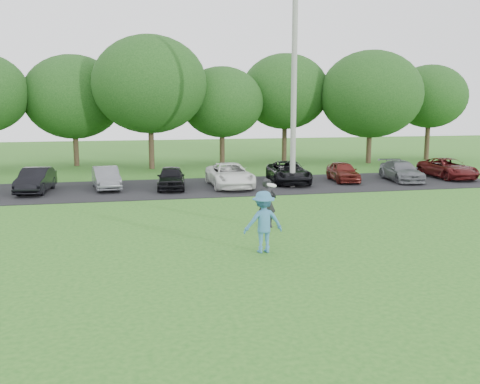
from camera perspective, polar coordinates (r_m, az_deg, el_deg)
The scene contains 7 objects.
ground at distance 15.14m, azimuth 2.87°, elevation -6.99°, with size 100.00×100.00×0.00m, color #26631C.
parking_lot at distance 27.61m, azimuth -4.24°, elevation 0.53°, with size 32.00×6.50×0.03m, color black.
utility_pole at distance 27.40m, azimuth 5.78°, elevation 11.38°, with size 0.28×0.28×10.46m, color gray.
frisbee_player at distance 15.46m, azimuth 2.51°, elevation -3.19°, with size 1.20×0.79×2.06m.
camera_bystander at distance 18.59m, azimuth 2.91°, elevation -1.18°, with size 0.67×0.47×1.72m.
parked_cars at distance 27.77m, azimuth -1.70°, elevation 1.83°, with size 30.53×4.99×1.20m.
tree_row at distance 37.16m, azimuth -4.17°, elevation 10.39°, with size 42.39×9.85×8.64m.
Camera 1 is at (-3.85, -14.01, 4.28)m, focal length 40.00 mm.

